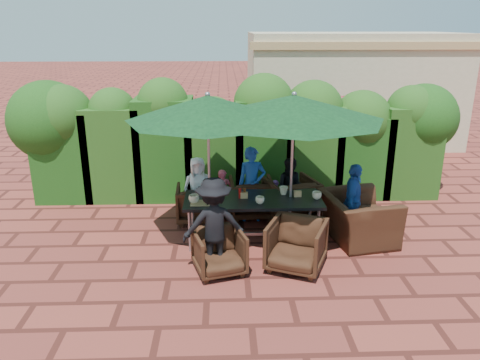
{
  "coord_description": "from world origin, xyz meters",
  "views": [
    {
      "loc": [
        -0.31,
        -6.97,
        3.44
      ],
      "look_at": [
        -0.04,
        0.4,
        0.97
      ],
      "focal_mm": 35.0,
      "sensor_mm": 36.0,
      "label": 1
    }
  ],
  "objects_px": {
    "umbrella_left": "(208,108)",
    "chair_far_right": "(291,197)",
    "chair_far_left": "(197,202)",
    "chair_near_right": "(296,243)",
    "dining_table": "(253,203)",
    "chair_near_left": "(219,250)",
    "chair_end_right": "(359,211)",
    "chair_far_mid": "(251,196)",
    "umbrella_right": "(294,108)"
  },
  "relations": [
    {
      "from": "umbrella_right",
      "to": "chair_far_mid",
      "type": "xyz_separation_m",
      "value": [
        -0.58,
        0.99,
        -1.81
      ]
    },
    {
      "from": "chair_far_left",
      "to": "chair_far_mid",
      "type": "bearing_deg",
      "value": -172.02
    },
    {
      "from": "chair_near_left",
      "to": "chair_end_right",
      "type": "distance_m",
      "value": 2.5
    },
    {
      "from": "dining_table",
      "to": "chair_far_left",
      "type": "distance_m",
      "value": 1.34
    },
    {
      "from": "dining_table",
      "to": "chair_far_right",
      "type": "bearing_deg",
      "value": 48.75
    },
    {
      "from": "chair_far_left",
      "to": "chair_near_right",
      "type": "relative_size",
      "value": 0.91
    },
    {
      "from": "chair_far_right",
      "to": "chair_end_right",
      "type": "distance_m",
      "value": 1.33
    },
    {
      "from": "dining_table",
      "to": "chair_end_right",
      "type": "height_order",
      "value": "chair_end_right"
    },
    {
      "from": "umbrella_left",
      "to": "chair_end_right",
      "type": "distance_m",
      "value": 2.97
    },
    {
      "from": "umbrella_left",
      "to": "chair_far_left",
      "type": "bearing_deg",
      "value": 108.24
    },
    {
      "from": "chair_near_left",
      "to": "umbrella_right",
      "type": "bearing_deg",
      "value": 26.35
    },
    {
      "from": "umbrella_right",
      "to": "chair_near_left",
      "type": "xyz_separation_m",
      "value": [
        -1.17,
        -1.08,
        -1.86
      ]
    },
    {
      "from": "chair_far_right",
      "to": "chair_near_left",
      "type": "xyz_separation_m",
      "value": [
        -1.3,
        -1.87,
        -0.08
      ]
    },
    {
      "from": "umbrella_right",
      "to": "chair_near_left",
      "type": "bearing_deg",
      "value": -137.31
    },
    {
      "from": "chair_far_right",
      "to": "chair_near_left",
      "type": "bearing_deg",
      "value": 37.48
    },
    {
      "from": "umbrella_left",
      "to": "chair_near_left",
      "type": "relative_size",
      "value": 3.65
    },
    {
      "from": "chair_far_left",
      "to": "dining_table",
      "type": "bearing_deg",
      "value": 136.03
    },
    {
      "from": "chair_far_right",
      "to": "chair_near_left",
      "type": "relative_size",
      "value": 1.24
    },
    {
      "from": "umbrella_left",
      "to": "chair_near_right",
      "type": "relative_size",
      "value": 3.18
    },
    {
      "from": "chair_far_right",
      "to": "chair_near_right",
      "type": "relative_size",
      "value": 1.08
    },
    {
      "from": "chair_near_left",
      "to": "chair_end_right",
      "type": "xyz_separation_m",
      "value": [
        2.29,
        0.99,
        0.17
      ]
    },
    {
      "from": "dining_table",
      "to": "umbrella_left",
      "type": "relative_size",
      "value": 0.87
    },
    {
      "from": "chair_near_right",
      "to": "chair_end_right",
      "type": "height_order",
      "value": "chair_end_right"
    },
    {
      "from": "umbrella_right",
      "to": "chair_end_right",
      "type": "height_order",
      "value": "umbrella_right"
    },
    {
      "from": "chair_end_right",
      "to": "chair_near_right",
      "type": "bearing_deg",
      "value": 117.92
    },
    {
      "from": "dining_table",
      "to": "chair_far_left",
      "type": "bearing_deg",
      "value": 138.06
    },
    {
      "from": "umbrella_left",
      "to": "chair_far_mid",
      "type": "bearing_deg",
      "value": 53.01
    },
    {
      "from": "dining_table",
      "to": "umbrella_left",
      "type": "distance_m",
      "value": 1.69
    },
    {
      "from": "umbrella_left",
      "to": "chair_far_right",
      "type": "height_order",
      "value": "umbrella_left"
    },
    {
      "from": "umbrella_right",
      "to": "chair_far_right",
      "type": "height_order",
      "value": "umbrella_right"
    },
    {
      "from": "umbrella_right",
      "to": "umbrella_left",
      "type": "bearing_deg",
      "value": 179.74
    },
    {
      "from": "chair_far_mid",
      "to": "chair_far_right",
      "type": "distance_m",
      "value": 0.74
    },
    {
      "from": "dining_table",
      "to": "umbrella_left",
      "type": "xyz_separation_m",
      "value": [
        -0.7,
        0.06,
        1.54
      ]
    },
    {
      "from": "chair_far_left",
      "to": "chair_near_right",
      "type": "height_order",
      "value": "chair_near_right"
    },
    {
      "from": "chair_near_left",
      "to": "chair_end_right",
      "type": "bearing_deg",
      "value": 6.99
    },
    {
      "from": "chair_near_right",
      "to": "chair_near_left",
      "type": "bearing_deg",
      "value": -153.1
    },
    {
      "from": "dining_table",
      "to": "umbrella_right",
      "type": "distance_m",
      "value": 1.66
    },
    {
      "from": "umbrella_right",
      "to": "chair_end_right",
      "type": "distance_m",
      "value": 2.03
    },
    {
      "from": "chair_far_left",
      "to": "chair_near_left",
      "type": "xyz_separation_m",
      "value": [
        0.42,
        -1.89,
        -0.02
      ]
    },
    {
      "from": "umbrella_left",
      "to": "chair_far_mid",
      "type": "height_order",
      "value": "umbrella_left"
    },
    {
      "from": "chair_far_mid",
      "to": "chair_end_right",
      "type": "xyz_separation_m",
      "value": [
        1.7,
        -1.08,
        0.12
      ]
    },
    {
      "from": "chair_end_right",
      "to": "chair_near_left",
      "type": "bearing_deg",
      "value": 103.14
    },
    {
      "from": "chair_far_right",
      "to": "chair_far_left",
      "type": "bearing_deg",
      "value": -18.27
    },
    {
      "from": "chair_far_left",
      "to": "chair_far_right",
      "type": "bearing_deg",
      "value": 177.48
    },
    {
      "from": "chair_far_mid",
      "to": "chair_far_left",
      "type": "bearing_deg",
      "value": 6.91
    },
    {
      "from": "dining_table",
      "to": "chair_far_mid",
      "type": "xyz_separation_m",
      "value": [
        0.04,
        1.05,
        -0.27
      ]
    },
    {
      "from": "umbrella_left",
      "to": "chair_near_right",
      "type": "height_order",
      "value": "umbrella_left"
    },
    {
      "from": "chair_far_right",
      "to": "chair_far_mid",
      "type": "bearing_deg",
      "value": -32.87
    },
    {
      "from": "umbrella_left",
      "to": "chair_far_left",
      "type": "distance_m",
      "value": 2.03
    },
    {
      "from": "chair_far_mid",
      "to": "chair_end_right",
      "type": "distance_m",
      "value": 2.02
    }
  ]
}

